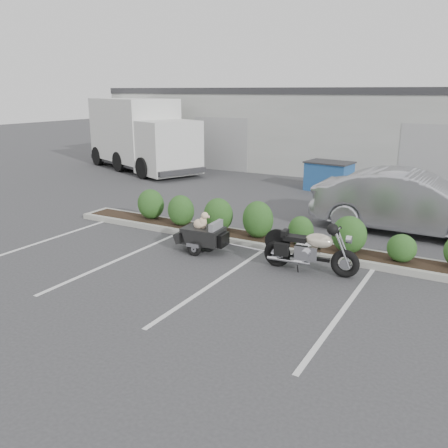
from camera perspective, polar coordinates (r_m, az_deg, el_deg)
The scene contains 8 objects.
ground at distance 11.09m, azimuth -4.68°, elevation -4.68°, with size 90.00×90.00×0.00m, color #38383A.
planter_kerb at distance 12.42m, azimuth 4.88°, elevation -2.07°, with size 12.00×1.00×0.15m, color #9E9E93.
building at distance 26.29m, azimuth 16.94°, elevation 11.03°, with size 26.00×10.00×4.00m, color #9EA099.
motorcycle at distance 10.54m, azimuth 10.30°, elevation -3.16°, with size 2.16×0.74×1.24m.
pet_trailer at distance 11.73m, azimuth -2.58°, elevation -1.28°, with size 1.73×0.97×1.02m.
sedan at distance 14.12m, azimuth 21.57°, elevation 2.39°, with size 1.84×5.27×1.74m, color #A0A0A7.
dumpster at distance 19.40m, azimuth 12.50°, elevation 5.67°, with size 1.90×1.41×1.16m.
delivery_truck at distance 24.28m, azimuth -9.88°, elevation 10.35°, with size 7.94×5.19×3.48m.
Camera 1 is at (5.92, -8.55, 3.87)m, focal length 38.00 mm.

